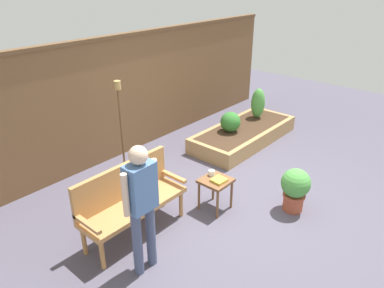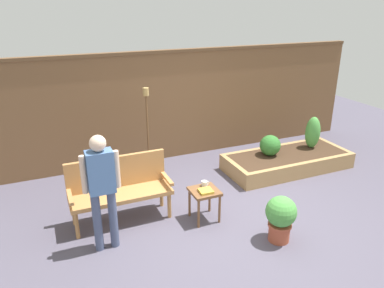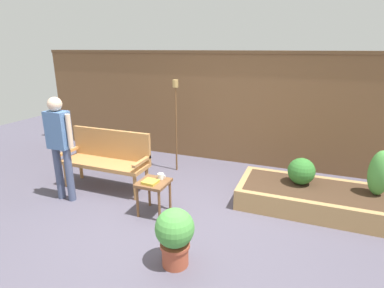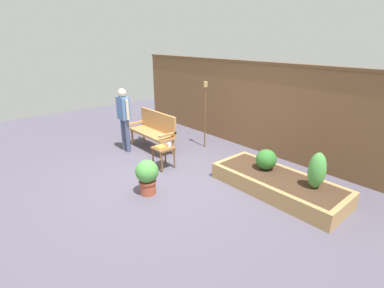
{
  "view_description": "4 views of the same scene",
  "coord_description": "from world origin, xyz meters",
  "px_view_note": "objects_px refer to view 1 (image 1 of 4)",
  "views": [
    {
      "loc": [
        -3.85,
        -2.41,
        3.1
      ],
      "look_at": [
        -0.19,
        0.77,
        0.78
      ],
      "focal_mm": 33.91,
      "sensor_mm": 36.0,
      "label": 1
    },
    {
      "loc": [
        -2.37,
        -4.05,
        3.02
      ],
      "look_at": [
        -0.25,
        0.9,
        0.91
      ],
      "focal_mm": 34.52,
      "sensor_mm": 36.0,
      "label": 2
    },
    {
      "loc": [
        1.5,
        -3.16,
        2.21
      ],
      "look_at": [
        -0.11,
        0.99,
        0.8
      ],
      "focal_mm": 28.62,
      "sensor_mm": 36.0,
      "label": 3
    },
    {
      "loc": [
        4.3,
        -3.06,
        2.64
      ],
      "look_at": [
        0.16,
        0.54,
        0.61
      ],
      "focal_mm": 26.59,
      "sensor_mm": 36.0,
      "label": 4
    }
  ],
  "objects_px": {
    "side_table": "(216,185)",
    "shrub_near_bench": "(230,122)",
    "book_on_table": "(219,180)",
    "shrub_far_corner": "(258,103)",
    "cup_on_table": "(212,173)",
    "garden_bench": "(129,196)",
    "tiki_torch": "(120,115)",
    "potted_boxwood": "(295,187)",
    "person_by_bench": "(141,200)"
  },
  "relations": [
    {
      "from": "cup_on_table",
      "to": "potted_boxwood",
      "type": "height_order",
      "value": "potted_boxwood"
    },
    {
      "from": "garden_bench",
      "to": "person_by_bench",
      "type": "xyz_separation_m",
      "value": [
        -0.33,
        -0.63,
        0.39
      ]
    },
    {
      "from": "garden_bench",
      "to": "person_by_bench",
      "type": "distance_m",
      "value": 0.81
    },
    {
      "from": "book_on_table",
      "to": "person_by_bench",
      "type": "height_order",
      "value": "person_by_bench"
    },
    {
      "from": "shrub_near_bench",
      "to": "shrub_far_corner",
      "type": "relative_size",
      "value": 0.62
    },
    {
      "from": "book_on_table",
      "to": "potted_boxwood",
      "type": "bearing_deg",
      "value": -44.2
    },
    {
      "from": "cup_on_table",
      "to": "shrub_far_corner",
      "type": "relative_size",
      "value": 0.19
    },
    {
      "from": "side_table",
      "to": "cup_on_table",
      "type": "height_order",
      "value": "cup_on_table"
    },
    {
      "from": "shrub_near_bench",
      "to": "side_table",
      "type": "bearing_deg",
      "value": -149.92
    },
    {
      "from": "potted_boxwood",
      "to": "shrub_far_corner",
      "type": "xyz_separation_m",
      "value": [
        2.12,
        1.93,
        0.24
      ]
    },
    {
      "from": "cup_on_table",
      "to": "potted_boxwood",
      "type": "distance_m",
      "value": 1.18
    },
    {
      "from": "shrub_near_bench",
      "to": "potted_boxwood",
      "type": "bearing_deg",
      "value": -120.64
    },
    {
      "from": "shrub_far_corner",
      "to": "person_by_bench",
      "type": "distance_m",
      "value": 4.44
    },
    {
      "from": "garden_bench",
      "to": "cup_on_table",
      "type": "xyz_separation_m",
      "value": [
        1.17,
        -0.41,
        -0.03
      ]
    },
    {
      "from": "book_on_table",
      "to": "shrub_far_corner",
      "type": "bearing_deg",
      "value": 25.67
    },
    {
      "from": "shrub_far_corner",
      "to": "tiki_torch",
      "type": "distance_m",
      "value": 3.27
    },
    {
      "from": "side_table",
      "to": "shrub_near_bench",
      "type": "relative_size",
      "value": 1.24
    },
    {
      "from": "garden_bench",
      "to": "potted_boxwood",
      "type": "bearing_deg",
      "value": -37.28
    },
    {
      "from": "garden_bench",
      "to": "potted_boxwood",
      "type": "distance_m",
      "value": 2.29
    },
    {
      "from": "cup_on_table",
      "to": "person_by_bench",
      "type": "height_order",
      "value": "person_by_bench"
    },
    {
      "from": "side_table",
      "to": "potted_boxwood",
      "type": "distance_m",
      "value": 1.11
    },
    {
      "from": "garden_bench",
      "to": "cup_on_table",
      "type": "relative_size",
      "value": 12.03
    },
    {
      "from": "garden_bench",
      "to": "tiki_torch",
      "type": "bearing_deg",
      "value": 53.88
    },
    {
      "from": "garden_bench",
      "to": "cup_on_table",
      "type": "height_order",
      "value": "garden_bench"
    },
    {
      "from": "side_table",
      "to": "shrub_far_corner",
      "type": "distance_m",
      "value": 3.03
    },
    {
      "from": "cup_on_table",
      "to": "shrub_near_bench",
      "type": "relative_size",
      "value": 0.31
    },
    {
      "from": "side_table",
      "to": "person_by_bench",
      "type": "xyz_separation_m",
      "value": [
        -1.44,
        -0.11,
        0.54
      ]
    },
    {
      "from": "shrub_far_corner",
      "to": "potted_boxwood",
      "type": "bearing_deg",
      "value": -137.66
    },
    {
      "from": "garden_bench",
      "to": "tiki_torch",
      "type": "relative_size",
      "value": 0.86
    },
    {
      "from": "potted_boxwood",
      "to": "side_table",
      "type": "bearing_deg",
      "value": 129.34
    },
    {
      "from": "garden_bench",
      "to": "side_table",
      "type": "height_order",
      "value": "garden_bench"
    },
    {
      "from": "garden_bench",
      "to": "shrub_near_bench",
      "type": "distance_m",
      "value": 3.02
    },
    {
      "from": "potted_boxwood",
      "to": "shrub_near_bench",
      "type": "xyz_separation_m",
      "value": [
        1.15,
        1.93,
        0.12
      ]
    },
    {
      "from": "cup_on_table",
      "to": "book_on_table",
      "type": "relative_size",
      "value": 0.63
    },
    {
      "from": "person_by_bench",
      "to": "potted_boxwood",
      "type": "bearing_deg",
      "value": -19.28
    },
    {
      "from": "side_table",
      "to": "book_on_table",
      "type": "relative_size",
      "value": 2.54
    },
    {
      "from": "book_on_table",
      "to": "shrub_near_bench",
      "type": "height_order",
      "value": "shrub_near_bench"
    },
    {
      "from": "book_on_table",
      "to": "shrub_far_corner",
      "type": "height_order",
      "value": "shrub_far_corner"
    },
    {
      "from": "potted_boxwood",
      "to": "cup_on_table",
      "type": "bearing_deg",
      "value": 123.59
    },
    {
      "from": "side_table",
      "to": "potted_boxwood",
      "type": "bearing_deg",
      "value": -50.66
    },
    {
      "from": "side_table",
      "to": "garden_bench",
      "type": "bearing_deg",
      "value": 154.8
    },
    {
      "from": "shrub_far_corner",
      "to": "person_by_bench",
      "type": "relative_size",
      "value": 0.4
    },
    {
      "from": "garden_bench",
      "to": "shrub_far_corner",
      "type": "bearing_deg",
      "value": 7.91
    },
    {
      "from": "shrub_far_corner",
      "to": "tiki_torch",
      "type": "relative_size",
      "value": 0.37
    },
    {
      "from": "person_by_bench",
      "to": "side_table",
      "type": "bearing_deg",
      "value": 4.33
    },
    {
      "from": "garden_bench",
      "to": "potted_boxwood",
      "type": "relative_size",
      "value": 2.23
    },
    {
      "from": "shrub_near_bench",
      "to": "shrub_far_corner",
      "type": "bearing_deg",
      "value": 0.0
    },
    {
      "from": "cup_on_table",
      "to": "shrub_near_bench",
      "type": "distance_m",
      "value": 2.03
    },
    {
      "from": "book_on_table",
      "to": "shrub_near_bench",
      "type": "distance_m",
      "value": 2.18
    },
    {
      "from": "shrub_far_corner",
      "to": "person_by_bench",
      "type": "bearing_deg",
      "value": -164.54
    }
  ]
}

